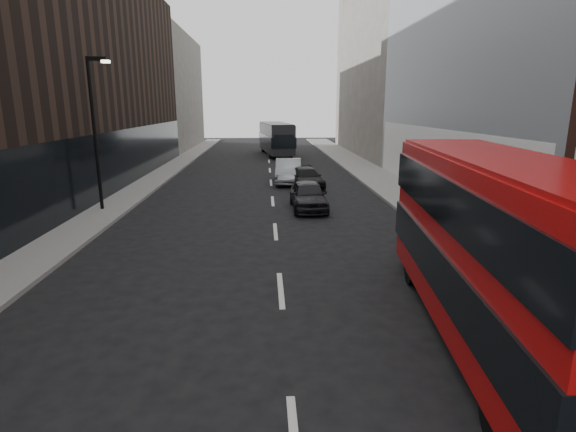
{
  "coord_description": "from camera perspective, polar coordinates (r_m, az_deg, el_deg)",
  "views": [
    {
      "loc": [
        -0.4,
        -3.64,
        4.98
      ],
      "look_at": [
        0.12,
        6.46,
        2.5
      ],
      "focal_mm": 28.0,
      "sensor_mm": 36.0,
      "label": 1
    }
  ],
  "objects": [
    {
      "name": "sidewalk_right",
      "position": [
        30.12,
        12.31,
        4.09
      ],
      "size": [
        3.0,
        80.0,
        0.15
      ],
      "primitive_type": "cube",
      "color": "slate",
      "rests_on": "ground"
    },
    {
      "name": "sidewalk_left",
      "position": [
        30.04,
        -17.62,
        3.73
      ],
      "size": [
        2.0,
        80.0,
        0.15
      ],
      "primitive_type": "cube",
      "color": "slate",
      "rests_on": "ground"
    },
    {
      "name": "building_modern_block",
      "position": [
        27.79,
        24.39,
        22.83
      ],
      "size": [
        5.03,
        22.0,
        20.0
      ],
      "color": "#989DA2",
      "rests_on": "ground"
    },
    {
      "name": "building_victorian",
      "position": [
        49.3,
        11.49,
        18.97
      ],
      "size": [
        6.5,
        24.0,
        21.0
      ],
      "color": "#5E5953",
      "rests_on": "ground"
    },
    {
      "name": "building_left_mid",
      "position": [
        35.49,
        -22.1,
        16.08
      ],
      "size": [
        5.0,
        24.0,
        14.0
      ],
      "primitive_type": "cube",
      "color": "black",
      "rests_on": "ground"
    },
    {
      "name": "building_left_far",
      "position": [
        56.76,
        -14.76,
        14.88
      ],
      "size": [
        5.0,
        20.0,
        13.0
      ],
      "primitive_type": "cube",
      "color": "#5E5953",
      "rests_on": "ground"
    },
    {
      "name": "street_lamp",
      "position": [
        23.03,
        -23.25,
        10.7
      ],
      "size": [
        1.06,
        0.22,
        7.0
      ],
      "color": "black",
      "rests_on": "sidewalk_left"
    },
    {
      "name": "red_bus",
      "position": [
        10.29,
        24.9,
        -3.06
      ],
      "size": [
        3.46,
        10.1,
        4.02
      ],
      "rotation": [
        0.0,
        0.0,
        -0.11
      ],
      "color": "#B90B0B",
      "rests_on": "ground"
    },
    {
      "name": "grey_bus",
      "position": [
        47.47,
        -1.54,
        9.89
      ],
      "size": [
        3.62,
        10.37,
        3.29
      ],
      "rotation": [
        0.0,
        0.0,
        0.12
      ],
      "color": "black",
      "rests_on": "ground"
    },
    {
      "name": "car_a",
      "position": [
        22.17,
        2.59,
        2.65
      ],
      "size": [
        1.74,
        4.17,
        1.41
      ],
      "primitive_type": "imported",
      "rotation": [
        0.0,
        0.0,
        0.02
      ],
      "color": "black",
      "rests_on": "ground"
    },
    {
      "name": "car_b",
      "position": [
        29.98,
        0.03,
        5.74
      ],
      "size": [
        1.9,
        4.84,
        1.57
      ],
      "primitive_type": "imported",
      "rotation": [
        0.0,
        0.0,
        -0.05
      ],
      "color": "gray",
      "rests_on": "ground"
    },
    {
      "name": "car_c",
      "position": [
        28.11,
        2.33,
        4.84
      ],
      "size": [
        2.25,
        4.44,
        1.23
      ],
      "primitive_type": "imported",
      "rotation": [
        0.0,
        0.0,
        0.13
      ],
      "color": "black",
      "rests_on": "ground"
    }
  ]
}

